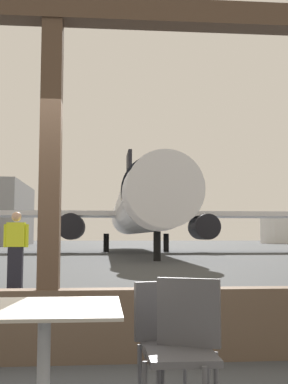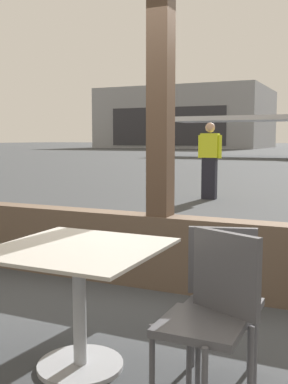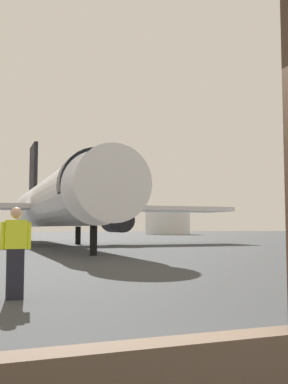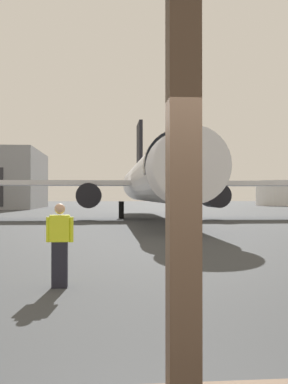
{
  "view_description": "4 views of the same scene",
  "coord_description": "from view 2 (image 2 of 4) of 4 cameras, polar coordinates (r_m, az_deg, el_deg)",
  "views": [
    {
      "loc": [
        0.52,
        -4.67,
        1.17
      ],
      "look_at": [
        2.6,
        20.05,
        3.5
      ],
      "focal_mm": 44.83,
      "sensor_mm": 36.0,
      "label": 1
    },
    {
      "loc": [
        1.63,
        -3.92,
        1.38
      ],
      "look_at": [
        0.42,
        -1.27,
        1.05
      ],
      "focal_mm": 43.76,
      "sensor_mm": 36.0,
      "label": 2
    },
    {
      "loc": [
        -2.13,
        -2.52,
        1.35
      ],
      "look_at": [
        4.23,
        14.67,
        2.81
      ],
      "focal_mm": 41.9,
      "sensor_mm": 36.0,
      "label": 3
    },
    {
      "loc": [
        -0.48,
        -2.69,
        1.9
      ],
      "look_at": [
        1.05,
        15.03,
        2.06
      ],
      "focal_mm": 40.46,
      "sensor_mm": 36.0,
      "label": 4
    }
  ],
  "objects": [
    {
      "name": "dining_table",
      "position": [
        2.86,
        -7.9,
        -11.72
      ],
      "size": [
        0.93,
        0.93,
        0.75
      ],
      "color": "#ADA89E",
      "rests_on": "ground"
    },
    {
      "name": "distant_hangar",
      "position": [
        74.09,
        5.36,
        8.84
      ],
      "size": [
        24.16,
        17.71,
        8.85
      ],
      "color": "gray",
      "rests_on": "ground"
    },
    {
      "name": "cafe_chair_window_left",
      "position": [
        2.78,
        9.49,
        -11.71
      ],
      "size": [
        0.47,
        0.47,
        0.86
      ],
      "color": "#4C4C51",
      "rests_on": "ground"
    },
    {
      "name": "window_frame",
      "position": [
        4.25,
        2.03,
        4.75
      ],
      "size": [
        7.45,
        0.24,
        3.55
      ],
      "color": "brown",
      "rests_on": "ground"
    },
    {
      "name": "ground_crew_worker",
      "position": [
        10.77,
        8.01,
        3.91
      ],
      "size": [
        0.57,
        0.22,
        1.74
      ],
      "color": "black",
      "rests_on": "ground"
    },
    {
      "name": "cafe_chair_aisle_left",
      "position": [
        2.41,
        8.36,
        -13.64
      ],
      "size": [
        0.5,
        0.5,
        0.91
      ],
      "color": "#4C4C51",
      "rests_on": "ground"
    }
  ]
}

